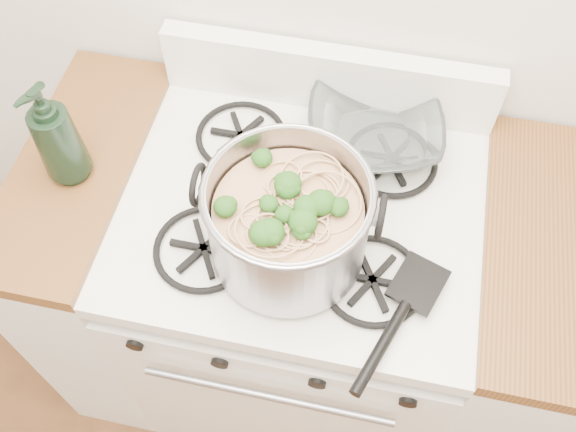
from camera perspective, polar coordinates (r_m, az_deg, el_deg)
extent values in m
cube|color=white|center=(1.79, 0.93, -7.94)|extent=(0.76, 0.65, 0.81)
cube|color=white|center=(1.37, 1.20, 0.45)|extent=(0.76, 0.65, 0.04)
cube|color=black|center=(1.67, -1.32, -17.31)|extent=(0.58, 0.02, 0.46)
cube|color=black|center=(1.34, 1.23, 1.20)|extent=(0.60, 0.56, 0.02)
cylinder|color=black|center=(1.38, -13.34, -10.76)|extent=(0.04, 0.03, 0.04)
cylinder|color=black|center=(1.33, -5.99, -12.50)|extent=(0.04, 0.03, 0.04)
cylinder|color=black|center=(1.31, 2.68, -14.26)|extent=(0.04, 0.03, 0.04)
cylinder|color=black|center=(1.32, 10.65, -15.59)|extent=(0.04, 0.03, 0.04)
cube|color=silver|center=(1.86, -14.51, -4.28)|extent=(0.25, 0.65, 0.88)
cube|color=#582F15|center=(1.49, -18.25, 4.25)|extent=(0.25, 0.65, 0.04)
cylinder|color=#919199|center=(1.19, 0.00, -0.52)|extent=(0.30, 0.30, 0.20)
torus|color=#919199|center=(1.11, 0.00, 2.13)|extent=(0.31, 0.31, 0.01)
torus|color=black|center=(1.16, -7.99, 2.76)|extent=(0.01, 0.08, 0.08)
torus|color=black|center=(1.12, 8.26, -0.10)|extent=(0.01, 0.08, 0.08)
cylinder|color=#A5764E|center=(1.21, 0.00, -1.21)|extent=(0.27, 0.27, 0.15)
sphere|color=#1F4C14|center=(1.13, 0.00, 1.20)|extent=(0.04, 0.04, 0.04)
sphere|color=#1F4C14|center=(1.13, 0.00, 1.20)|extent=(0.04, 0.04, 0.04)
sphere|color=#1F4C14|center=(1.13, 0.00, 1.20)|extent=(0.04, 0.04, 0.04)
sphere|color=#1F4C14|center=(1.13, 0.00, 1.20)|extent=(0.04, 0.04, 0.04)
sphere|color=#1F4C14|center=(1.13, 0.00, 1.20)|extent=(0.04, 0.04, 0.04)
sphere|color=#1F4C14|center=(1.13, 0.00, 1.20)|extent=(0.04, 0.04, 0.04)
sphere|color=#1F4C14|center=(1.13, 0.00, 1.20)|extent=(0.04, 0.04, 0.04)
sphere|color=#1F4C14|center=(1.13, 0.00, 1.20)|extent=(0.04, 0.04, 0.04)
sphere|color=#1F4C14|center=(1.13, 0.00, 1.20)|extent=(0.04, 0.04, 0.04)
sphere|color=#1F4C14|center=(1.13, 0.00, 1.20)|extent=(0.04, 0.04, 0.04)
sphere|color=#1F4C14|center=(1.13, 0.00, 1.20)|extent=(0.04, 0.04, 0.04)
sphere|color=#1F4C14|center=(1.13, 0.00, 1.20)|extent=(0.04, 0.04, 0.04)
sphere|color=#1F4C14|center=(1.13, 0.00, 1.20)|extent=(0.04, 0.04, 0.04)
imported|color=white|center=(1.43, 7.61, 7.20)|extent=(0.14, 0.14, 0.03)
imported|color=black|center=(1.36, -20.02, 6.89)|extent=(0.13, 0.13, 0.25)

